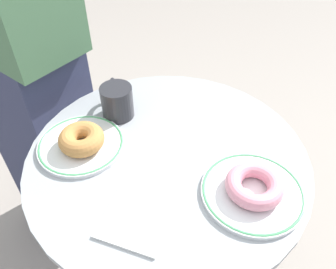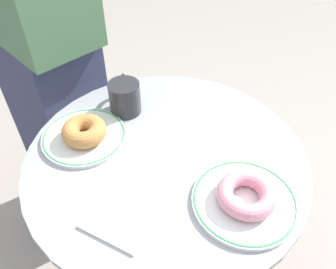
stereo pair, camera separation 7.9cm
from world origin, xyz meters
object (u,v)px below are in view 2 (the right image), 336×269
(donut_old_fashioned, at_px, (84,131))
(coffee_mug, at_px, (125,97))
(paper_napkin, at_px, (123,215))
(donut_pink_frosted, at_px, (246,195))
(person_figure, at_px, (42,54))
(plate_left, at_px, (84,136))
(plate_right, at_px, (244,201))
(cafe_table, at_px, (166,217))

(donut_old_fashioned, bearing_deg, coffee_mug, 80.95)
(paper_napkin, bearing_deg, donut_pink_frosted, 34.20)
(donut_pink_frosted, distance_m, coffee_mug, 0.41)
(donut_old_fashioned, xyz_separation_m, person_figure, (-0.33, 0.22, 0.00))
(plate_left, bearing_deg, donut_pink_frosted, -0.86)
(coffee_mug, xyz_separation_m, person_figure, (-0.35, 0.08, -0.01))
(plate_right, bearing_deg, donut_old_fashioned, 179.91)
(donut_pink_frosted, xyz_separation_m, coffee_mug, (-0.38, 0.15, 0.01))
(plate_left, xyz_separation_m, person_figure, (-0.32, 0.22, 0.03))
(plate_left, xyz_separation_m, paper_napkin, (0.21, -0.15, -0.00))
(coffee_mug, bearing_deg, paper_napkin, -58.66)
(plate_right, relative_size, paper_napkin, 1.69)
(plate_left, relative_size, donut_old_fashioned, 1.93)
(paper_napkin, relative_size, coffee_mug, 1.16)
(cafe_table, bearing_deg, paper_napkin, -89.81)
(plate_right, relative_size, donut_pink_frosted, 1.80)
(plate_left, relative_size, plate_right, 0.95)
(plate_left, relative_size, person_figure, 0.13)
(donut_old_fashioned, relative_size, donut_pink_frosted, 0.89)
(plate_left, bearing_deg, donut_old_fashioned, -31.21)
(plate_right, distance_m, donut_pink_frosted, 0.02)
(person_figure, bearing_deg, donut_old_fashioned, -33.76)
(plate_right, height_order, donut_old_fashioned, donut_old_fashioned)
(paper_napkin, height_order, person_figure, person_figure)
(paper_napkin, bearing_deg, cafe_table, 90.19)
(cafe_table, height_order, person_figure, person_figure)
(donut_pink_frosted, bearing_deg, donut_old_fashioned, 179.91)
(coffee_mug, distance_m, person_figure, 0.36)
(plate_left, bearing_deg, coffee_mug, 76.99)
(cafe_table, xyz_separation_m, donut_pink_frosted, (0.21, -0.05, 0.29))
(cafe_table, xyz_separation_m, plate_right, (0.21, -0.05, 0.27))
(plate_left, xyz_separation_m, donut_pink_frosted, (0.41, -0.01, 0.02))
(donut_old_fashioned, relative_size, coffee_mug, 0.97)
(plate_right, relative_size, donut_old_fashioned, 2.03)
(cafe_table, xyz_separation_m, donut_old_fashioned, (-0.20, -0.05, 0.29))
(donut_pink_frosted, height_order, coffee_mug, coffee_mug)
(plate_left, height_order, donut_pink_frosted, donut_pink_frosted)
(plate_right, height_order, paper_napkin, plate_right)
(person_figure, bearing_deg, plate_right, -16.84)
(paper_napkin, bearing_deg, plate_left, 144.80)
(plate_left, height_order, paper_napkin, plate_left)
(plate_right, height_order, coffee_mug, coffee_mug)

